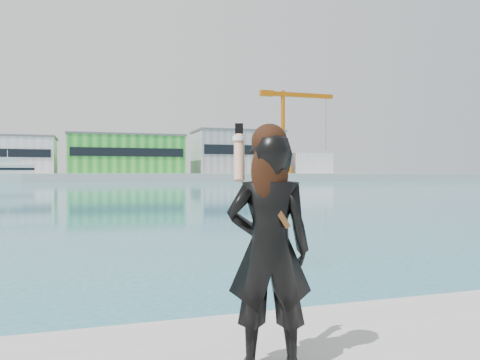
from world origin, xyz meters
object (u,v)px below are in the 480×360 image
Objects in this scene: buoy_near at (248,185)px; woman at (269,242)px; dock_crane at (287,129)px; motor_yacht at (14,173)px.

woman reaches higher than buoy_near.
motor_yacht is at bearing -171.78° from dock_crane.
motor_yacht is (-70.91, -10.25, -13.02)m from dock_crane.
buoy_near is 0.28× the size of woman.
dock_crane is 58.94m from buoy_near.
woman is at bearing -96.99° from motor_yacht.
buoy_near is at bearing -91.71° from woman.
motor_yacht reaches higher than woman.
motor_yacht is 113.39m from woman.
buoy_near is (-28.71, -49.22, -15.07)m from dock_crane.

